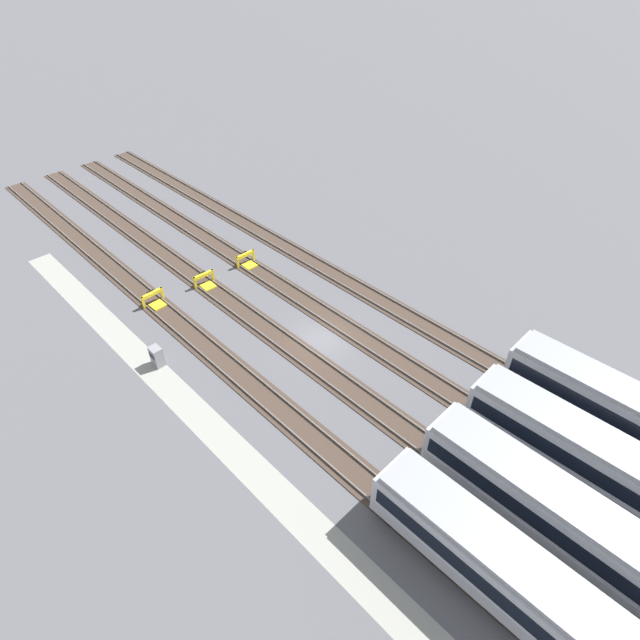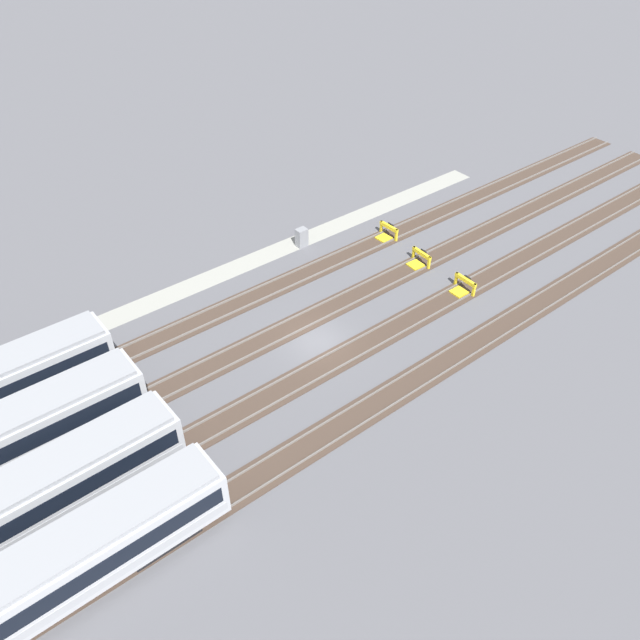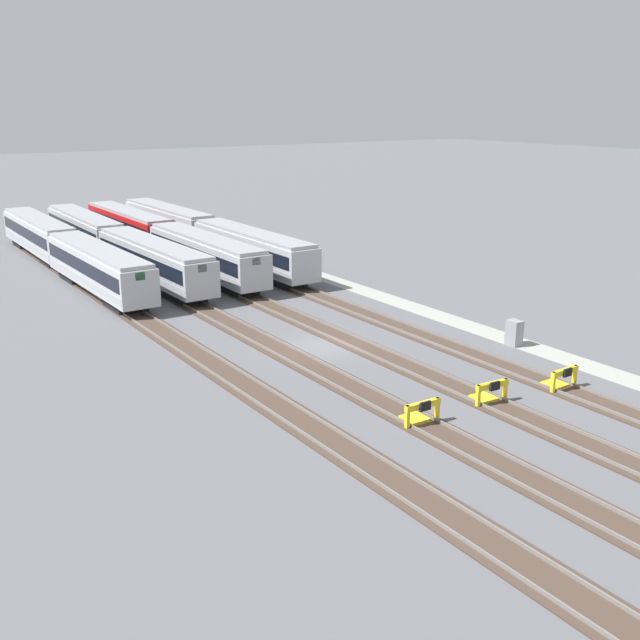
{
  "view_description": "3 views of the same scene",
  "coord_description": "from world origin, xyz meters",
  "views": [
    {
      "loc": [
        20.12,
        -20.02,
        25.75
      ],
      "look_at": [
        -0.24,
        0.0,
        1.8
      ],
      "focal_mm": 28.0,
      "sensor_mm": 36.0,
      "label": 1
    },
    {
      "loc": [
        19.65,
        25.39,
        28.57
      ],
      "look_at": [
        -0.24,
        0.0,
        1.8
      ],
      "focal_mm": 35.0,
      "sensor_mm": 36.0,
      "label": 2
    },
    {
      "loc": [
        -36.61,
        24.1,
        14.51
      ],
      "look_at": [
        -0.24,
        0.0,
        1.8
      ],
      "focal_mm": 42.0,
      "sensor_mm": 36.0,
      "label": 3
    }
  ],
  "objects": [
    {
      "name": "rail_track_nearest",
      "position": [
        0.0,
        -6.88,
        0.04
      ],
      "size": [
        90.0,
        2.23,
        0.21
      ],
      "color": "#47382D",
      "rests_on": "ground"
    },
    {
      "name": "rail_track_near_inner",
      "position": [
        0.0,
        -2.29,
        0.04
      ],
      "size": [
        90.0,
        2.24,
        0.21
      ],
      "color": "#47382D",
      "rests_on": "ground"
    },
    {
      "name": "service_walkway",
      "position": [
        0.0,
        -11.0,
        0.0
      ],
      "size": [
        54.0,
        2.0,
        0.01
      ],
      "primitive_type": "cube",
      "color": "#9E9E93",
      "rests_on": "ground"
    },
    {
      "name": "ground_plane",
      "position": [
        0.0,
        0.0,
        0.0
      ],
      "size": [
        400.0,
        400.0,
        0.0
      ],
      "primitive_type": "plane",
      "color": "#5B5B60"
    },
    {
      "name": "bumper_stop_nearest_track",
      "position": [
        -12.81,
        -6.87,
        0.51
      ],
      "size": [
        1.37,
        2.01,
        1.22
      ],
      "color": "yellow",
      "rests_on": "ground"
    },
    {
      "name": "subway_car_front_row_left_inner",
      "position": [
        20.93,
        6.86,
        2.04
      ],
      "size": [
        18.03,
        3.06,
        3.7
      ],
      "color": "#B7BABF",
      "rests_on": "ground"
    },
    {
      "name": "electrical_cabinet",
      "position": [
        -6.41,
        -10.35,
        0.8
      ],
      "size": [
        0.9,
        0.73,
        1.6
      ],
      "color": "gray",
      "rests_on": "ground"
    },
    {
      "name": "bumper_stop_middle_track",
      "position": [
        -12.12,
        2.29,
        0.51
      ],
      "size": [
        1.36,
        2.0,
        1.22
      ],
      "color": "yellow",
      "rests_on": "ground"
    },
    {
      "name": "rail_track_far_inner",
      "position": [
        0.0,
        6.88,
        0.04
      ],
      "size": [
        90.0,
        2.23,
        0.21
      ],
      "color": "#47382D",
      "rests_on": "ground"
    },
    {
      "name": "rail_track_middle",
      "position": [
        0.0,
        2.29,
        0.04
      ],
      "size": [
        90.0,
        2.24,
        0.21
      ],
      "color": "#47382D",
      "rests_on": "ground"
    },
    {
      "name": "subway_car_back_row_centre",
      "position": [
        20.93,
        2.29,
        2.04
      ],
      "size": [
        18.06,
        3.24,
        3.7
      ],
      "color": "#B7BABF",
      "rests_on": "ground"
    },
    {
      "name": "bumper_stop_near_inner_track",
      "position": [
        -12.09,
        -2.3,
        0.51
      ],
      "size": [
        1.38,
        2.01,
        1.22
      ],
      "color": "yellow",
      "rests_on": "ground"
    }
  ]
}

